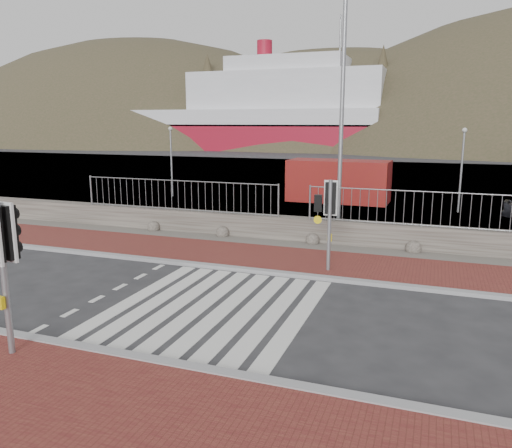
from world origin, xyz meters
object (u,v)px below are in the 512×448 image
at_px(streetlight, 346,105).
at_px(shipping_container, 338,181).
at_px(traffic_signal_near, 1,247).
at_px(ferry, 249,116).
at_px(traffic_signal_far, 329,206).

distance_m(streetlight, shipping_container, 10.14).
relative_size(traffic_signal_near, shipping_container, 0.54).
bearing_deg(ferry, shipping_container, -64.24).
bearing_deg(ferry, traffic_signal_near, -72.82).
bearing_deg(ferry, streetlight, -66.26).
bearing_deg(traffic_signal_far, streetlight, -89.17).
distance_m(traffic_signal_near, shipping_container, 21.14).
bearing_deg(streetlight, traffic_signal_far, -104.90).
bearing_deg(traffic_signal_far, traffic_signal_near, 54.86).
xyz_separation_m(ferry, shipping_container, (24.39, -50.56, -4.21)).
xyz_separation_m(traffic_signal_near, shipping_container, (2.27, 21.00, -1.00)).
xyz_separation_m(ferry, traffic_signal_near, (22.12, -71.55, -3.21)).
bearing_deg(streetlight, ferry, 94.22).
height_order(traffic_signal_near, streetlight, streetlight).
height_order(ferry, traffic_signal_near, ferry).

